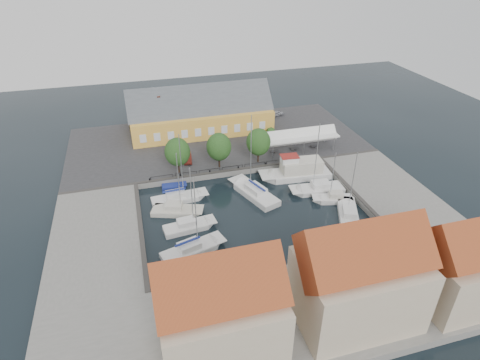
# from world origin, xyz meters

# --- Properties ---
(ground) EXTENTS (140.00, 140.00, 0.00)m
(ground) POSITION_xyz_m (0.00, 0.00, 0.00)
(ground) COLOR black
(ground) RESTS_ON ground
(north_quay) EXTENTS (56.00, 26.00, 1.00)m
(north_quay) POSITION_xyz_m (0.00, 23.00, 0.50)
(north_quay) COLOR #2D2D30
(north_quay) RESTS_ON ground
(west_quay) EXTENTS (12.00, 24.00, 1.00)m
(west_quay) POSITION_xyz_m (-22.00, -2.00, 0.50)
(west_quay) COLOR slate
(west_quay) RESTS_ON ground
(east_quay) EXTENTS (12.00, 24.00, 1.00)m
(east_quay) POSITION_xyz_m (22.00, -2.00, 0.50)
(east_quay) COLOR slate
(east_quay) RESTS_ON ground
(south_bank) EXTENTS (56.00, 14.00, 1.00)m
(south_bank) POSITION_xyz_m (0.00, -21.00, 0.50)
(south_bank) COLOR slate
(south_bank) RESTS_ON ground
(quay_edge_fittings) EXTENTS (56.00, 24.72, 0.40)m
(quay_edge_fittings) POSITION_xyz_m (0.02, 4.75, 1.06)
(quay_edge_fittings) COLOR #383533
(quay_edge_fittings) RESTS_ON north_quay
(warehouse) EXTENTS (28.56, 14.00, 9.55)m
(warehouse) POSITION_xyz_m (-2.60, 28.36, 4.43)
(warehouse) COLOR gold
(warehouse) RESTS_ON north_quay
(tent_canopy) EXTENTS (14.00, 4.00, 2.83)m
(tent_canopy) POSITION_xyz_m (14.00, 14.50, 3.68)
(tent_canopy) COLOR white
(tent_canopy) RESTS_ON north_quay
(quay_trees) EXTENTS (18.20, 4.20, 6.30)m
(quay_trees) POSITION_xyz_m (-2.00, 12.00, 4.88)
(quay_trees) COLOR black
(quay_trees) RESTS_ON north_quay
(car_silver) EXTENTS (3.86, 2.51, 1.22)m
(car_silver) POSITION_xyz_m (15.74, 31.42, 1.61)
(car_silver) COLOR #ADAEB5
(car_silver) RESTS_ON north_quay
(car_red) EXTENTS (1.84, 4.11, 1.31)m
(car_red) POSITION_xyz_m (-6.93, 15.72, 1.65)
(car_red) COLOR #571A14
(car_red) RESTS_ON north_quay
(center_sailboat) EXTENTS (6.27, 10.48, 13.81)m
(center_sailboat) POSITION_xyz_m (1.57, 3.24, 0.36)
(center_sailboat) COLOR silver
(center_sailboat) RESTS_ON ground
(trawler) EXTENTS (12.45, 4.72, 5.00)m
(trawler) POSITION_xyz_m (10.37, 6.73, 1.02)
(trawler) COLOR silver
(trawler) RESTS_ON ground
(east_boat_a) EXTENTS (9.00, 3.69, 12.34)m
(east_boat_a) POSITION_xyz_m (11.83, 1.68, 0.26)
(east_boat_a) COLOR silver
(east_boat_a) RESTS_ON ground
(east_boat_b) EXTENTS (6.60, 3.63, 8.98)m
(east_boat_b) POSITION_xyz_m (12.89, -1.66, 0.26)
(east_boat_b) COLOR silver
(east_boat_b) RESTS_ON ground
(east_boat_c) EXTENTS (5.64, 8.63, 10.72)m
(east_boat_c) POSITION_xyz_m (12.99, -6.01, 0.26)
(east_boat_c) COLOR silver
(east_boat_c) RESTS_ON ground
(west_boat_a) EXTENTS (9.02, 3.17, 11.68)m
(west_boat_a) POSITION_xyz_m (-10.19, 5.08, 0.27)
(west_boat_a) COLOR silver
(west_boat_a) RESTS_ON ground
(west_boat_b) EXTENTS (7.99, 4.91, 10.54)m
(west_boat_b) POSITION_xyz_m (-10.99, 1.84, 0.26)
(west_boat_b) COLOR beige
(west_boat_b) RESTS_ON ground
(west_boat_c) EXTENTS (7.67, 3.18, 10.23)m
(west_boat_c) POSITION_xyz_m (-9.85, -2.48, 0.26)
(west_boat_c) COLOR silver
(west_boat_c) RESTS_ON ground
(west_boat_d) EXTENTS (8.94, 4.95, 11.56)m
(west_boat_d) POSITION_xyz_m (-10.22, -7.41, 0.27)
(west_boat_d) COLOR silver
(west_boat_d) RESTS_ON ground
(launch_sw) EXTENTS (4.42, 4.05, 0.98)m
(launch_sw) POSITION_xyz_m (-13.20, -10.82, 0.09)
(launch_sw) COLOR silver
(launch_sw) RESTS_ON ground
(launch_nw) EXTENTS (4.15, 1.87, 0.88)m
(launch_nw) POSITION_xyz_m (-10.37, 9.06, 0.09)
(launch_nw) COLOR navy
(launch_nw) RESTS_ON ground
(townhouses) EXTENTS (36.30, 8.50, 12.00)m
(townhouses) POSITION_xyz_m (1.93, -23.24, 5.82)
(townhouses) COLOR #C3B396
(townhouses) RESTS_ON south_bank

